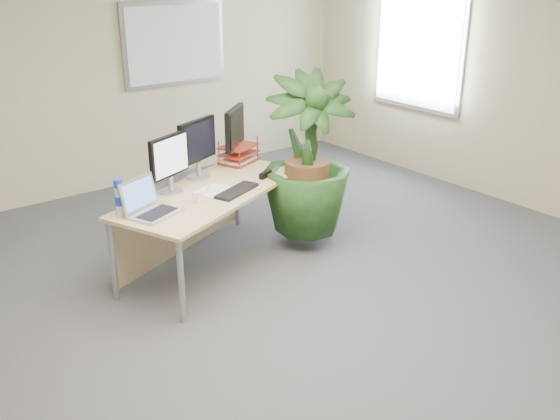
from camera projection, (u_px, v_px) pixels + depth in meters
floor at (322, 359)px, 4.13m from camera, size 8.00×8.00×0.00m
back_wall at (73, 72)px, 6.55m from camera, size 7.00×0.04×2.70m
whiteboard at (175, 44)px, 7.13m from camera, size 1.30×0.04×0.95m
window at (419, 43)px, 7.20m from camera, size 0.04×1.30×1.55m
desk at (203, 204)px, 5.23m from camera, size 1.95×1.38×0.69m
floor_plant at (307, 167)px, 5.51m from camera, size 1.10×1.10×1.50m
monitor_left at (169, 160)px, 4.97m from camera, size 0.41×0.20×0.48m
monitor_right at (198, 145)px, 5.30m from camera, size 0.44×0.21×0.51m
monitor_dark at (235, 132)px, 5.68m from camera, size 0.39×0.33×0.52m
laptop at (149, 206)px, 4.64m from camera, size 0.45×0.43×0.26m
keyboard at (237, 191)px, 5.08m from camera, size 0.46×0.30×0.02m
coffee_mug at (199, 197)px, 4.86m from camera, size 0.11×0.08×0.08m
spiral_notebook at (213, 191)px, 5.10m from camera, size 0.35×0.30×0.01m
orange_pen at (207, 190)px, 5.09m from camera, size 0.10×0.13×0.01m
yellow_highlighter at (230, 184)px, 5.24m from camera, size 0.12×0.07×0.02m
water_bottle at (120, 199)px, 4.57m from camera, size 0.07×0.07×0.28m
letter_tray at (239, 155)px, 5.79m from camera, size 0.41×0.36×0.16m
stapler at (265, 174)px, 5.42m from camera, size 0.16×0.10×0.05m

